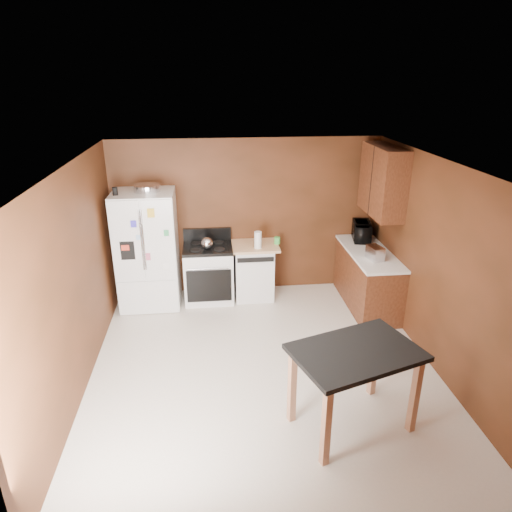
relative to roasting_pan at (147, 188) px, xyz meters
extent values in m
plane|color=beige|center=(1.48, -1.92, -1.85)|extent=(4.50, 4.50, 0.00)
plane|color=white|center=(1.48, -1.92, 0.65)|extent=(4.50, 4.50, 0.00)
plane|color=#5C2D18|center=(1.48, 0.33, -0.60)|extent=(4.20, 0.00, 4.20)
plane|color=#5C2D18|center=(1.48, -4.17, -0.60)|extent=(4.20, 0.00, 4.20)
plane|color=#5C2D18|center=(-0.62, -1.92, -0.60)|extent=(0.00, 4.50, 4.50)
plane|color=#5C2D18|center=(3.58, -1.92, -0.60)|extent=(0.00, 4.50, 4.50)
cylinder|color=silver|center=(0.00, 0.00, 0.00)|extent=(0.39, 0.39, 0.10)
cylinder|color=black|center=(-0.42, -0.19, 0.01)|extent=(0.07, 0.07, 0.11)
sphere|color=silver|center=(0.84, -0.11, -0.85)|extent=(0.19, 0.19, 0.19)
cylinder|color=white|center=(1.62, -0.11, -0.83)|extent=(0.13, 0.13, 0.26)
cylinder|color=green|center=(1.94, 0.05, -0.91)|extent=(0.12, 0.12, 0.11)
cube|color=silver|center=(3.24, -0.77, -0.85)|extent=(0.22, 0.30, 0.20)
imported|color=black|center=(3.31, 0.05, -0.81)|extent=(0.41, 0.53, 0.27)
cube|color=white|center=(-0.07, -0.04, -0.95)|extent=(0.90, 0.75, 1.80)
cube|color=white|center=(-0.29, -0.43, -0.67)|extent=(0.43, 0.02, 1.20)
cube|color=white|center=(0.16, -0.43, -0.67)|extent=(0.43, 0.02, 1.20)
cube|color=white|center=(-0.07, -0.43, -1.57)|extent=(0.88, 0.02, 0.54)
cube|color=black|center=(-0.29, -0.43, -0.80)|extent=(0.20, 0.01, 0.28)
cylinder|color=silver|center=(-0.08, -0.45, -0.65)|extent=(0.02, 0.02, 0.90)
cylinder|color=silver|center=(-0.05, -0.45, -0.65)|extent=(0.02, 0.02, 0.90)
cube|color=#3D32D7|center=(-0.17, -0.45, -0.40)|extent=(0.08, 0.00, 0.10)
cube|color=yellow|center=(0.08, -0.45, -0.25)|extent=(0.10, 0.00, 0.13)
cube|color=#389E5B|center=(0.27, -0.45, -0.55)|extent=(0.07, 0.00, 0.09)
cube|color=red|center=(-0.32, -0.45, -0.75)|extent=(0.11, 0.00, 0.08)
cube|color=#C75877|center=(-0.02, -0.45, -0.90)|extent=(0.08, 0.00, 0.11)
cube|color=white|center=(0.23, -0.45, -1.05)|extent=(0.09, 0.00, 0.10)
cube|color=#9BC2E9|center=(-0.12, -0.45, -0.60)|extent=(0.07, 0.00, 0.07)
cube|color=white|center=(0.84, 0.01, -1.42)|extent=(0.76, 0.65, 0.85)
cube|color=black|center=(0.84, 0.01, -0.97)|extent=(0.76, 0.65, 0.05)
cube|color=black|center=(0.84, 0.30, -0.85)|extent=(0.76, 0.06, 0.20)
cube|color=black|center=(0.84, -0.33, -1.47)|extent=(0.68, 0.02, 0.52)
cylinder|color=silver|center=(0.84, -0.34, -1.18)|extent=(0.62, 0.02, 0.02)
cylinder|color=black|center=(0.66, 0.17, -0.94)|extent=(0.17, 0.17, 0.02)
cylinder|color=black|center=(1.02, 0.17, -0.94)|extent=(0.17, 0.17, 0.02)
cylinder|color=black|center=(0.66, -0.15, -0.94)|extent=(0.17, 0.17, 0.02)
cylinder|color=black|center=(1.02, -0.15, -0.94)|extent=(0.17, 0.17, 0.02)
cube|color=white|center=(1.56, 0.03, -1.42)|extent=(0.60, 0.60, 0.85)
cube|color=black|center=(1.56, -0.28, -1.09)|extent=(0.56, 0.02, 0.07)
cube|color=tan|center=(1.56, 0.03, -0.98)|extent=(0.78, 0.62, 0.04)
cube|color=brown|center=(3.28, -0.47, -1.42)|extent=(0.60, 1.55, 0.86)
cube|color=white|center=(3.28, -0.47, -0.97)|extent=(0.63, 1.58, 0.04)
cube|color=brown|center=(3.41, -0.37, 0.10)|extent=(0.35, 1.05, 1.00)
cube|color=black|center=(3.23, -0.37, 0.10)|extent=(0.01, 0.01, 1.00)
cube|color=black|center=(2.26, -3.02, -0.96)|extent=(1.41, 1.15, 0.05)
cube|color=#AE7654|center=(1.66, -2.88, -1.41)|extent=(0.09, 0.09, 0.87)
cube|color=#AE7654|center=(2.65, -2.55, -1.41)|extent=(0.09, 0.09, 0.87)
cube|color=#AE7654|center=(1.87, -3.49, -1.41)|extent=(0.09, 0.09, 0.87)
cube|color=#AE7654|center=(2.85, -3.16, -1.41)|extent=(0.09, 0.09, 0.87)
camera|label=1|loc=(0.89, -6.65, 1.57)|focal=32.00mm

